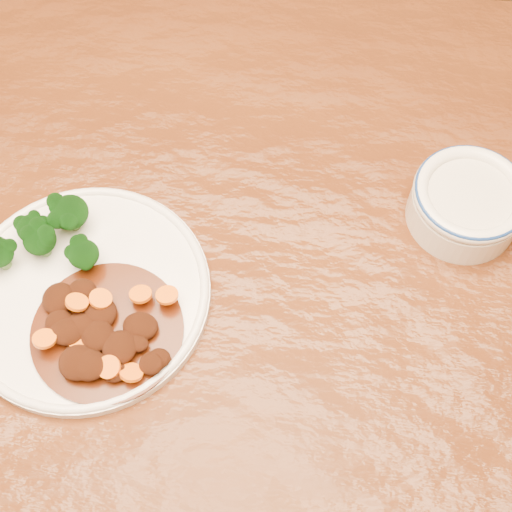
# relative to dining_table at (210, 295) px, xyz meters

# --- Properties ---
(ground) EXTENTS (4.00, 4.00, 0.00)m
(ground) POSITION_rel_dining_table_xyz_m (-0.00, 0.00, -0.67)
(ground) COLOR #4A2712
(ground) RESTS_ON ground
(dining_table) EXTENTS (1.59, 1.05, 0.75)m
(dining_table) POSITION_rel_dining_table_xyz_m (0.00, 0.00, 0.00)
(dining_table) COLOR #54280E
(dining_table) RESTS_ON ground
(dinner_plate) EXTENTS (0.27, 0.27, 0.02)m
(dinner_plate) POSITION_rel_dining_table_xyz_m (-0.12, -0.06, 0.09)
(dinner_plate) COLOR white
(dinner_plate) RESTS_ON dining_table
(broccoli_florets) EXTENTS (0.12, 0.10, 0.05)m
(broccoli_florets) POSITION_rel_dining_table_xyz_m (-0.17, -0.02, 0.12)
(broccoli_florets) COLOR #608F4A
(broccoli_florets) RESTS_ON dinner_plate
(mince_stew) EXTENTS (0.16, 0.16, 0.03)m
(mince_stew) POSITION_rel_dining_table_xyz_m (-0.08, -0.11, 0.10)
(mince_stew) COLOR #421A07
(mince_stew) RESTS_ON dinner_plate
(dip_bowl) EXTENTS (0.13, 0.13, 0.06)m
(dip_bowl) POSITION_rel_dining_table_xyz_m (0.27, 0.12, 0.11)
(dip_bowl) COLOR silver
(dip_bowl) RESTS_ON dining_table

